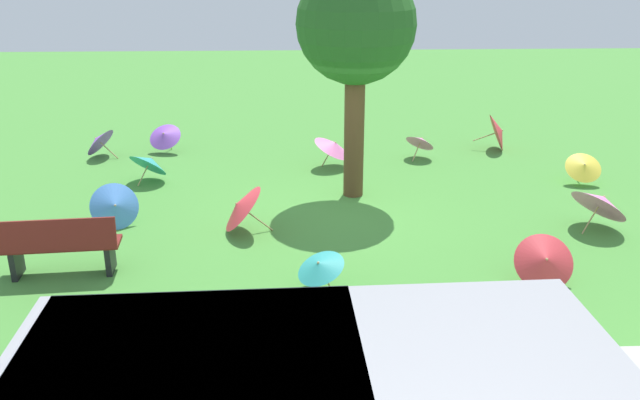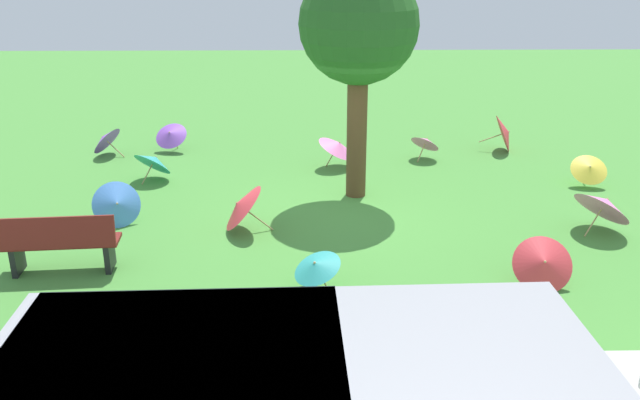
# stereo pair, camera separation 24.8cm
# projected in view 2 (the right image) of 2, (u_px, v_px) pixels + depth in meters

# --- Properties ---
(ground) EXTENTS (40.00, 40.00, 0.00)m
(ground) POSITION_uv_depth(u_px,v_px,m) (345.00, 205.00, 12.01)
(ground) COLOR #478C38
(park_bench) EXTENTS (1.63, 0.61, 0.90)m
(park_bench) POSITION_uv_depth(u_px,v_px,m) (60.00, 243.00, 9.34)
(park_bench) COLOR maroon
(park_bench) RESTS_ON ground
(shade_tree) EXTENTS (2.09, 2.09, 4.18)m
(shade_tree) POSITION_uv_depth(u_px,v_px,m) (359.00, 28.00, 11.45)
(shade_tree) COLOR brown
(shade_tree) RESTS_ON ground
(parasol_purple_0) EXTENTS (0.84, 0.91, 0.73)m
(parasol_purple_0) POSITION_uv_depth(u_px,v_px,m) (105.00, 139.00, 14.78)
(parasol_purple_0) COLOR tan
(parasol_purple_0) RESTS_ON ground
(parasol_red_0) EXTENTS (0.88, 0.77, 0.73)m
(parasol_red_0) POSITION_uv_depth(u_px,v_px,m) (544.00, 263.00, 8.96)
(parasol_red_0) COLOR tan
(parasol_red_0) RESTS_ON ground
(parasol_pink_0) EXTENTS (1.00, 1.02, 0.75)m
(parasol_pink_0) POSITION_uv_depth(u_px,v_px,m) (338.00, 146.00, 13.94)
(parasol_pink_0) COLOR tan
(parasol_pink_0) RESTS_ON ground
(parasol_teal_0) EXTENTS (1.05, 1.03, 0.73)m
(parasol_teal_0) POSITION_uv_depth(u_px,v_px,m) (154.00, 161.00, 13.18)
(parasol_teal_0) COLOR tan
(parasol_teal_0) RESTS_ON ground
(parasol_red_1) EXTENTS (0.87, 0.94, 0.88)m
(parasol_red_1) POSITION_uv_depth(u_px,v_px,m) (506.00, 133.00, 15.09)
(parasol_red_1) COLOR tan
(parasol_red_1) RESTS_ON ground
(parasol_blue_0) EXTENTS (0.91, 0.79, 0.77)m
(parasol_blue_0) POSITION_uv_depth(u_px,v_px,m) (117.00, 204.00, 10.99)
(parasol_blue_0) COLOR tan
(parasol_blue_0) RESTS_ON ground
(parasol_pink_2) EXTENTS (1.21, 1.24, 0.86)m
(parasol_pink_2) POSITION_uv_depth(u_px,v_px,m) (604.00, 204.00, 10.71)
(parasol_pink_2) COLOR tan
(parasol_pink_2) RESTS_ON ground
(parasol_red_4) EXTENTS (0.91, 0.95, 0.84)m
(parasol_red_4) POSITION_uv_depth(u_px,v_px,m) (240.00, 206.00, 10.72)
(parasol_red_4) COLOR tan
(parasol_red_4) RESTS_ON ground
(parasol_teal_1) EXTENTS (0.91, 0.91, 0.57)m
(parasol_teal_1) POSITION_uv_depth(u_px,v_px,m) (316.00, 266.00, 8.86)
(parasol_teal_1) COLOR tan
(parasol_teal_1) RESTS_ON ground
(parasol_pink_5) EXTENTS (0.86, 0.86, 0.65)m
(parasol_pink_5) POSITION_uv_depth(u_px,v_px,m) (426.00, 142.00, 14.53)
(parasol_pink_5) COLOR tan
(parasol_pink_5) RESTS_ON ground
(parasol_purple_3) EXTENTS (0.85, 0.80, 0.70)m
(parasol_purple_3) POSITION_uv_depth(u_px,v_px,m) (170.00, 134.00, 15.04)
(parasol_purple_3) COLOR tan
(parasol_purple_3) RESTS_ON ground
(parasol_yellow_2) EXTENTS (0.76, 0.69, 0.65)m
(parasol_yellow_2) POSITION_uv_depth(u_px,v_px,m) (590.00, 168.00, 12.80)
(parasol_yellow_2) COLOR tan
(parasol_yellow_2) RESTS_ON ground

